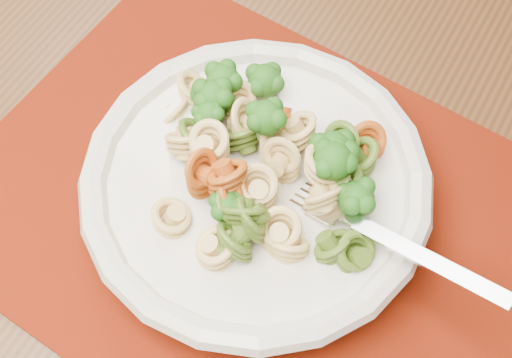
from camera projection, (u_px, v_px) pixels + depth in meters
The scene contains 5 objects.
dining_table at pixel (298, 221), 0.63m from camera, with size 1.53×1.06×0.75m.
placemat at pixel (249, 209), 0.52m from camera, with size 0.41×0.32×0.00m, color #5A1203.
pasta_bowl at pixel (256, 187), 0.50m from camera, with size 0.25×0.25×0.05m.
pasta_broccoli_heap at pixel (256, 175), 0.48m from camera, with size 0.21×0.21×0.06m, color tan, non-canonical shape.
fork at pixel (327, 207), 0.47m from camera, with size 0.19×0.02×0.01m, color silver, non-canonical shape.
Camera 1 is at (0.39, -0.15, 1.22)m, focal length 50.00 mm.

